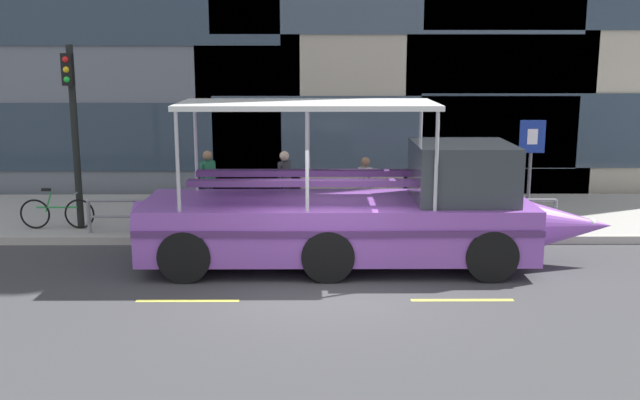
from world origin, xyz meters
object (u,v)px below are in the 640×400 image
at_px(traffic_light_pole, 73,119).
at_px(pedestrian_mid_left, 365,184).
at_px(pedestrian_near_stern, 208,178).
at_px(leaned_bicycle, 57,213).
at_px(duck_tour_boat, 365,214).
at_px(pedestrian_mid_right, 285,178).
at_px(parking_sign, 531,154).
at_px(pedestrian_near_bow, 484,183).

height_order(traffic_light_pole, pedestrian_mid_left, traffic_light_pole).
relative_size(traffic_light_pole, pedestrian_near_stern, 2.49).
bearing_deg(leaned_bicycle, traffic_light_pole, 10.20).
relative_size(traffic_light_pole, duck_tour_boat, 0.44).
xyz_separation_m(pedestrian_mid_right, pedestrian_near_stern, (-1.89, 0.10, 0.00)).
relative_size(pedestrian_mid_right, pedestrian_near_stern, 1.00).
bearing_deg(parking_sign, pedestrian_near_stern, 174.31).
xyz_separation_m(duck_tour_boat, pedestrian_near_stern, (-3.64, 3.44, 0.14)).
distance_m(traffic_light_pole, duck_tour_boat, 7.21).
bearing_deg(leaned_bicycle, duck_tour_boat, -18.80).
distance_m(traffic_light_pole, pedestrian_mid_left, 6.94).
distance_m(traffic_light_pole, pedestrian_mid_right, 5.11).
distance_m(duck_tour_boat, pedestrian_near_stern, 5.01).
relative_size(duck_tour_boat, pedestrian_mid_right, 5.65).
bearing_deg(pedestrian_mid_left, duck_tour_boat, -93.84).
height_order(leaned_bicycle, pedestrian_near_stern, pedestrian_near_stern).
bearing_deg(duck_tour_boat, pedestrian_mid_left, 86.16).
relative_size(pedestrian_near_bow, pedestrian_mid_right, 0.97).
bearing_deg(pedestrian_mid_left, pedestrian_near_stern, 171.67).
height_order(duck_tour_boat, pedestrian_mid_left, duck_tour_boat).
bearing_deg(traffic_light_pole, pedestrian_near_stern, 18.09).
bearing_deg(traffic_light_pole, leaned_bicycle, -169.80).
bearing_deg(pedestrian_mid_right, leaned_bicycle, -169.89).
height_order(pedestrian_mid_left, pedestrian_mid_right, pedestrian_mid_right).
height_order(parking_sign, pedestrian_mid_right, parking_sign).
bearing_deg(parking_sign, pedestrian_near_bow, 171.89).
distance_m(traffic_light_pole, pedestrian_near_bow, 9.71).
bearing_deg(pedestrian_near_bow, pedestrian_mid_left, 178.83).
distance_m(parking_sign, pedestrian_mid_right, 5.90).
xyz_separation_m(traffic_light_pole, pedestrian_near_stern, (2.91, 0.95, -1.54)).
bearing_deg(duck_tour_boat, pedestrian_mid_right, 117.71).
bearing_deg(pedestrian_mid_left, leaned_bicycle, -176.23).
xyz_separation_m(leaned_bicycle, pedestrian_mid_right, (5.29, 0.94, 0.65)).
distance_m(parking_sign, leaned_bicycle, 11.20).
height_order(leaned_bicycle, pedestrian_near_bow, pedestrian_near_bow).
xyz_separation_m(leaned_bicycle, pedestrian_near_bow, (10.07, 0.42, 0.61)).
relative_size(pedestrian_mid_left, pedestrian_near_stern, 0.95).
relative_size(parking_sign, leaned_bicycle, 1.44).
bearing_deg(pedestrian_near_stern, parking_sign, -5.69).
distance_m(pedestrian_mid_left, pedestrian_mid_right, 2.00).
bearing_deg(leaned_bicycle, pedestrian_near_bow, 2.39).
relative_size(parking_sign, pedestrian_mid_left, 1.55).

